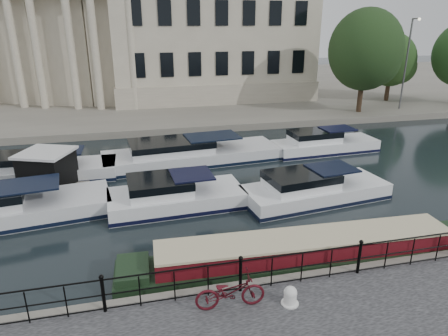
# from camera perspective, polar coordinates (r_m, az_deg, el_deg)

# --- Properties ---
(ground_plane) EXTENTS (160.00, 160.00, 0.00)m
(ground_plane) POSITION_cam_1_polar(r_m,az_deg,el_deg) (14.92, -0.09, -13.67)
(ground_plane) COLOR black
(ground_plane) RESTS_ON ground
(far_bank) EXTENTS (120.00, 42.00, 0.55)m
(far_bank) POSITION_cam_1_polar(r_m,az_deg,el_deg) (51.77, -10.28, 10.96)
(far_bank) COLOR #6B665B
(far_bank) RESTS_ON ground_plane
(railing) EXTENTS (24.14, 0.14, 1.22)m
(railing) POSITION_cam_1_polar(r_m,az_deg,el_deg) (12.45, 2.38, -14.69)
(railing) COLOR black
(railing) RESTS_ON near_quay
(civic_building) EXTENTS (53.55, 31.84, 16.85)m
(civic_building) POSITION_cam_1_polar(r_m,az_deg,el_deg) (46.82, -11.73, 18.25)
(civic_building) COLOR #ADA38C
(civic_building) RESTS_ON far_bank
(lamp_posts) EXTENTS (8.24, 1.55, 8.07)m
(lamp_posts) POSITION_cam_1_polar(r_m,az_deg,el_deg) (43.79, 28.70, 13.22)
(lamp_posts) COLOR #59595B
(lamp_posts) RESTS_ON far_bank
(bicycle) EXTENTS (2.06, 0.80, 1.07)m
(bicycle) POSITION_cam_1_polar(r_m,az_deg,el_deg) (11.91, 0.89, -17.22)
(bicycle) COLOR #430B13
(bicycle) RESTS_ON near_quay
(mooring_bollard) EXTENTS (0.52, 0.52, 0.59)m
(mooring_bollard) POSITION_cam_1_polar(r_m,az_deg,el_deg) (12.32, 9.44, -17.58)
(mooring_bollard) COLOR silver
(mooring_bollard) RESTS_ON near_quay
(narrowboat) EXTENTS (13.46, 2.33, 1.50)m
(narrowboat) POSITION_cam_1_polar(r_m,az_deg,el_deg) (15.00, 11.57, -12.29)
(narrowboat) COLOR black
(narrowboat) RESTS_ON ground_plane
(harbour_hut) EXTENTS (4.07, 3.77, 2.20)m
(harbour_hut) POSITION_cam_1_polar(r_m,az_deg,el_deg) (22.58, -23.80, -0.62)
(harbour_hut) COLOR #6B665B
(harbour_hut) RESTS_ON ground_plane
(cabin_cruisers) EXTENTS (26.86, 10.84, 1.99)m
(cabin_cruisers) POSITION_cam_1_polar(r_m,az_deg,el_deg) (21.99, -7.40, -1.17)
(cabin_cruisers) COLOR silver
(cabin_cruisers) RESTS_ON ground_plane
(trees) EXTENTS (17.42, 9.94, 8.97)m
(trees) POSITION_cam_1_polar(r_m,az_deg,el_deg) (42.10, 24.57, 14.37)
(trees) COLOR black
(trees) RESTS_ON far_bank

